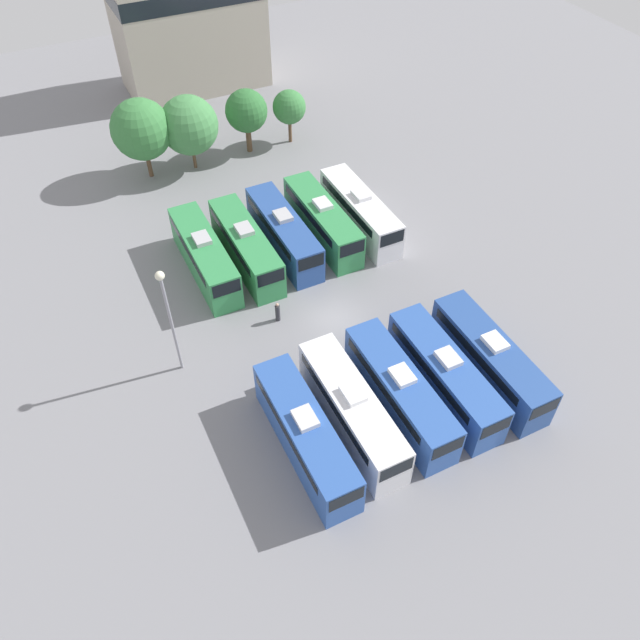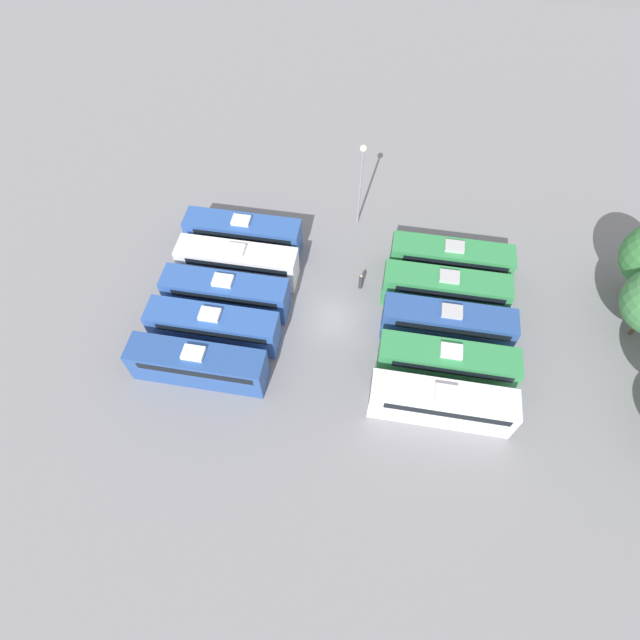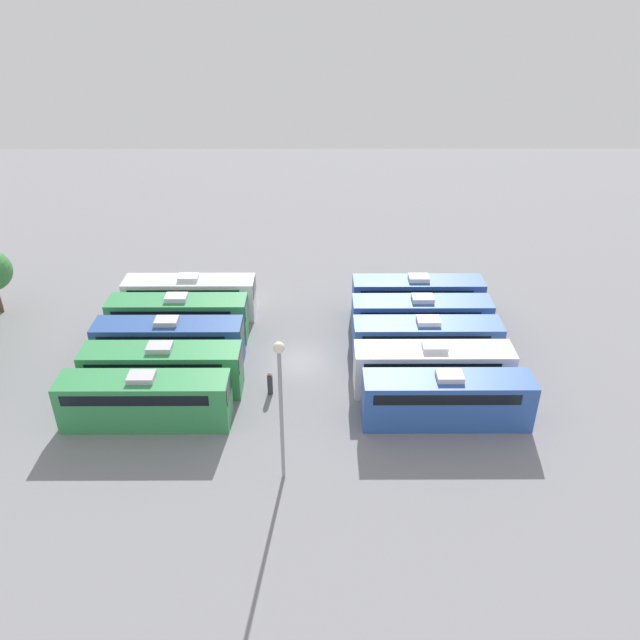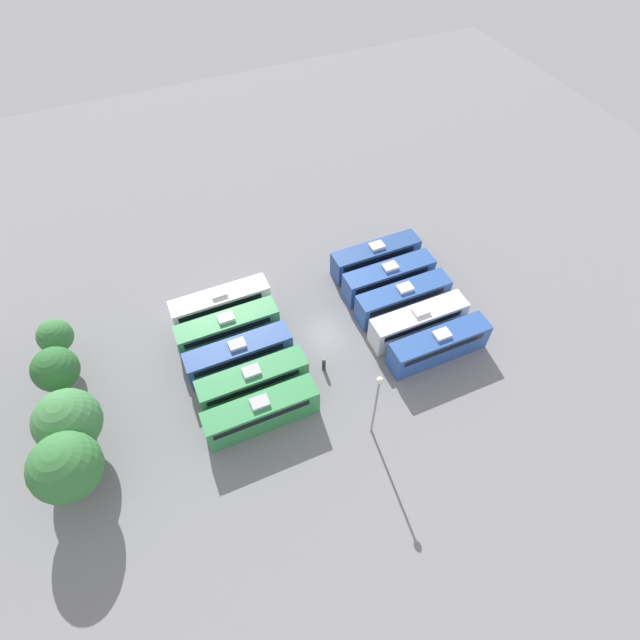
% 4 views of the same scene
% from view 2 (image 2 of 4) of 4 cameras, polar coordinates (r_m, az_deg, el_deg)
% --- Properties ---
extents(ground_plane, '(121.24, 121.24, 0.00)m').
position_cam_2_polar(ground_plane, '(42.06, 1.51, 0.01)').
color(ground_plane, gray).
extents(bus_0, '(2.48, 10.41, 3.60)m').
position_cam_2_polar(bus_0, '(46.32, -8.71, 9.75)').
color(bus_0, '#2D56A8').
rests_on(bus_0, ground_plane).
extents(bus_1, '(2.48, 10.41, 3.60)m').
position_cam_2_polar(bus_1, '(44.13, -9.35, 6.56)').
color(bus_1, silver).
rests_on(bus_1, ground_plane).
extents(bus_2, '(2.48, 10.41, 3.60)m').
position_cam_2_polar(bus_2, '(42.20, -10.66, 3.08)').
color(bus_2, '#2D56A8').
rests_on(bus_2, ground_plane).
extents(bus_3, '(2.48, 10.41, 3.60)m').
position_cam_2_polar(bus_3, '(40.48, -12.04, -0.68)').
color(bus_3, '#2D56A8').
rests_on(bus_3, ground_plane).
extents(bus_4, '(2.48, 10.41, 3.60)m').
position_cam_2_polar(bus_4, '(38.94, -13.75, -4.90)').
color(bus_4, '#284C93').
rests_on(bus_4, ground_plane).
extents(bus_5, '(2.48, 10.41, 3.60)m').
position_cam_2_polar(bus_5, '(45.22, 14.73, 6.74)').
color(bus_5, '#338C4C').
rests_on(bus_5, ground_plane).
extents(bus_6, '(2.48, 10.41, 3.60)m').
position_cam_2_polar(bus_6, '(43.02, 14.16, 3.46)').
color(bus_6, '#338C4C').
rests_on(bus_6, ground_plane).
extents(bus_7, '(2.48, 10.41, 3.60)m').
position_cam_2_polar(bus_7, '(41.03, 14.41, -0.35)').
color(bus_7, '#284C93').
rests_on(bus_7, ground_plane).
extents(bus_8, '(2.48, 10.41, 3.60)m').
position_cam_2_polar(bus_8, '(39.13, 14.33, -4.67)').
color(bus_8, '#338C4C').
rests_on(bus_8, ground_plane).
extents(bus_9, '(2.48, 10.41, 3.60)m').
position_cam_2_polar(bus_9, '(37.47, 13.78, -9.17)').
color(bus_9, white).
rests_on(bus_9, ground_plane).
extents(worker_person, '(0.36, 0.36, 1.69)m').
position_cam_2_polar(worker_person, '(43.60, 4.69, 4.39)').
color(worker_person, '#333338').
rests_on(worker_person, ground_plane).
extents(light_pole, '(0.60, 0.60, 8.84)m').
position_cam_2_polar(light_pole, '(45.45, 4.74, 16.31)').
color(light_pole, gray).
rests_on(light_pole, ground_plane).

